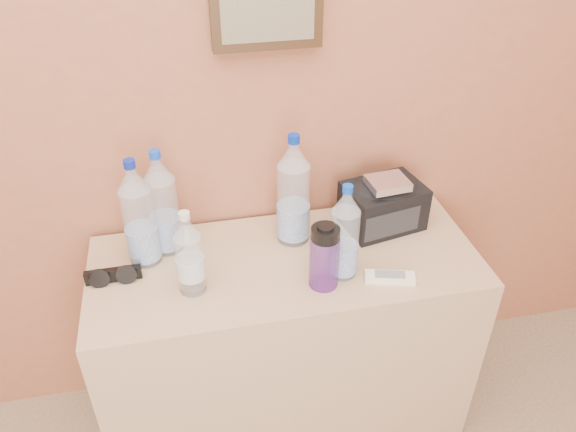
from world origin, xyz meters
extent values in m
plane|color=#9F6342|center=(0.00, 2.00, 1.35)|extent=(4.00, 0.00, 4.00)
cube|color=#A97249|center=(0.30, 1.74, 0.36)|extent=(1.15, 0.48, 0.72)
cylinder|color=silver|center=(-0.10, 1.83, 0.87)|extent=(0.09, 0.09, 0.29)
cylinder|color=navy|center=(-0.10, 1.83, 1.04)|extent=(0.03, 0.03, 0.02)
cylinder|color=silver|center=(-0.04, 1.87, 0.86)|extent=(0.09, 0.09, 0.29)
cylinder|color=#1242B9|center=(-0.04, 1.87, 1.04)|extent=(0.03, 0.03, 0.02)
cylinder|color=silver|center=(0.34, 1.84, 0.88)|extent=(0.10, 0.10, 0.31)
cylinder|color=#072BA5|center=(0.34, 1.84, 1.06)|extent=(0.03, 0.03, 0.02)
cylinder|color=silver|center=(0.45, 1.65, 0.85)|extent=(0.08, 0.08, 0.26)
cylinder|color=#0942BA|center=(0.45, 1.65, 1.00)|extent=(0.03, 0.03, 0.02)
cylinder|color=silver|center=(0.02, 1.67, 0.83)|extent=(0.07, 0.07, 0.22)
cylinder|color=silver|center=(0.02, 1.67, 0.97)|extent=(0.03, 0.03, 0.02)
cylinder|color=#592585|center=(0.38, 1.62, 0.80)|extent=(0.08, 0.08, 0.16)
cylinder|color=black|center=(0.38, 1.62, 0.90)|extent=(0.08, 0.08, 0.04)
cube|color=white|center=(0.57, 1.59, 0.73)|extent=(0.15, 0.08, 0.02)
cube|color=silver|center=(0.63, 1.83, 0.89)|extent=(0.13, 0.11, 0.02)
camera|label=1|loc=(0.04, 0.48, 1.77)|focal=35.00mm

